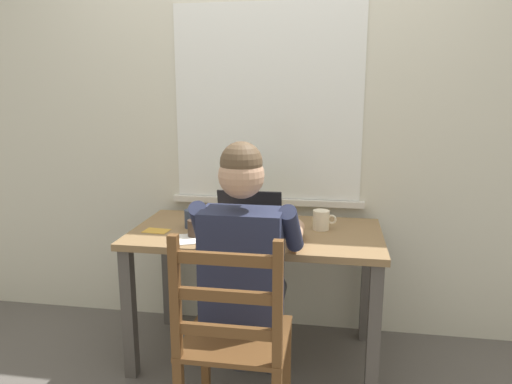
{
  "coord_description": "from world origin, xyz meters",
  "views": [
    {
      "loc": [
        0.4,
        -2.4,
        1.47
      ],
      "look_at": [
        0.01,
        -0.05,
        0.95
      ],
      "focal_mm": 33.6,
      "sensor_mm": 36.0,
      "label": 1
    }
  ],
  "objects_px": {
    "coffee_mug_white": "(321,220)",
    "landscape_photo_print": "(156,231)",
    "wooden_chair": "(234,343)",
    "laptop": "(247,228)",
    "coffee_mug_spare": "(196,228)",
    "desk": "(256,250)",
    "seated_person": "(247,265)",
    "coffee_mug_dark": "(193,219)",
    "computer_mouse": "(293,242)",
    "book_stack_main": "(229,215)",
    "book_stack_side": "(277,220)"
  },
  "relations": [
    {
      "from": "coffee_mug_white",
      "to": "landscape_photo_print",
      "type": "bearing_deg",
      "value": -168.63
    },
    {
      "from": "wooden_chair",
      "to": "laptop",
      "type": "relative_size",
      "value": 2.9
    },
    {
      "from": "coffee_mug_white",
      "to": "coffee_mug_spare",
      "type": "height_order",
      "value": "coffee_mug_white"
    },
    {
      "from": "desk",
      "to": "seated_person",
      "type": "height_order",
      "value": "seated_person"
    },
    {
      "from": "wooden_chair",
      "to": "coffee_mug_dark",
      "type": "height_order",
      "value": "wooden_chair"
    },
    {
      "from": "coffee_mug_dark",
      "to": "coffee_mug_spare",
      "type": "xyz_separation_m",
      "value": [
        0.06,
        -0.16,
        -0.0
      ]
    },
    {
      "from": "desk",
      "to": "computer_mouse",
      "type": "height_order",
      "value": "computer_mouse"
    },
    {
      "from": "book_stack_main",
      "to": "landscape_photo_print",
      "type": "xyz_separation_m",
      "value": [
        -0.34,
        -0.23,
        -0.04
      ]
    },
    {
      "from": "laptop",
      "to": "coffee_mug_white",
      "type": "xyz_separation_m",
      "value": [
        0.36,
        0.22,
        -0.0
      ]
    },
    {
      "from": "wooden_chair",
      "to": "landscape_photo_print",
      "type": "relative_size",
      "value": 7.37
    },
    {
      "from": "book_stack_side",
      "to": "landscape_photo_print",
      "type": "distance_m",
      "value": 0.66
    },
    {
      "from": "desk",
      "to": "book_stack_main",
      "type": "bearing_deg",
      "value": 142.49
    },
    {
      "from": "seated_person",
      "to": "landscape_photo_print",
      "type": "relative_size",
      "value": 9.71
    },
    {
      "from": "seated_person",
      "to": "computer_mouse",
      "type": "relative_size",
      "value": 12.62
    },
    {
      "from": "desk",
      "to": "landscape_photo_print",
      "type": "height_order",
      "value": "landscape_photo_print"
    },
    {
      "from": "desk",
      "to": "seated_person",
      "type": "xyz_separation_m",
      "value": [
        0.03,
        -0.41,
        0.07
      ]
    },
    {
      "from": "coffee_mug_white",
      "to": "coffee_mug_dark",
      "type": "distance_m",
      "value": 0.69
    },
    {
      "from": "seated_person",
      "to": "book_stack_main",
      "type": "relative_size",
      "value": 5.92
    },
    {
      "from": "wooden_chair",
      "to": "coffee_mug_dark",
      "type": "relative_size",
      "value": 7.99
    },
    {
      "from": "laptop",
      "to": "coffee_mug_spare",
      "type": "distance_m",
      "value": 0.26
    },
    {
      "from": "desk",
      "to": "book_stack_side",
      "type": "xyz_separation_m",
      "value": [
        0.09,
        0.15,
        0.13
      ]
    },
    {
      "from": "laptop",
      "to": "landscape_photo_print",
      "type": "height_order",
      "value": "laptop"
    },
    {
      "from": "coffee_mug_white",
      "to": "coffee_mug_spare",
      "type": "bearing_deg",
      "value": -159.33
    },
    {
      "from": "laptop",
      "to": "coffee_mug_dark",
      "type": "bearing_deg",
      "value": 155.79
    },
    {
      "from": "coffee_mug_dark",
      "to": "landscape_photo_print",
      "type": "relative_size",
      "value": 0.92
    },
    {
      "from": "laptop",
      "to": "coffee_mug_dark",
      "type": "relative_size",
      "value": 2.75
    },
    {
      "from": "coffee_mug_white",
      "to": "book_stack_side",
      "type": "relative_size",
      "value": 0.64
    },
    {
      "from": "desk",
      "to": "laptop",
      "type": "relative_size",
      "value": 3.98
    },
    {
      "from": "laptop",
      "to": "coffee_mug_white",
      "type": "distance_m",
      "value": 0.43
    },
    {
      "from": "computer_mouse",
      "to": "coffee_mug_spare",
      "type": "xyz_separation_m",
      "value": [
        -0.5,
        0.05,
        0.03
      ]
    },
    {
      "from": "wooden_chair",
      "to": "coffee_mug_spare",
      "type": "xyz_separation_m",
      "value": [
        -0.31,
        0.54,
        0.3
      ]
    },
    {
      "from": "wooden_chair",
      "to": "landscape_photo_print",
      "type": "distance_m",
      "value": 0.85
    },
    {
      "from": "seated_person",
      "to": "landscape_photo_print",
      "type": "distance_m",
      "value": 0.63
    },
    {
      "from": "coffee_mug_spare",
      "to": "book_stack_side",
      "type": "xyz_separation_m",
      "value": [
        0.37,
        0.31,
        -0.02
      ]
    },
    {
      "from": "wooden_chair",
      "to": "coffee_mug_dark",
      "type": "distance_m",
      "value": 0.85
    },
    {
      "from": "wooden_chair",
      "to": "coffee_mug_dark",
      "type": "bearing_deg",
      "value": 118.16
    },
    {
      "from": "seated_person",
      "to": "landscape_photo_print",
      "type": "bearing_deg",
      "value": 149.51
    },
    {
      "from": "coffee_mug_white",
      "to": "coffee_mug_spare",
      "type": "xyz_separation_m",
      "value": [
        -0.62,
        -0.24,
        -0.01
      ]
    },
    {
      "from": "seated_person",
      "to": "laptop",
      "type": "distance_m",
      "value": 0.29
    },
    {
      "from": "landscape_photo_print",
      "to": "book_stack_main",
      "type": "bearing_deg",
      "value": 39.0
    },
    {
      "from": "laptop",
      "to": "book_stack_side",
      "type": "distance_m",
      "value": 0.32
    },
    {
      "from": "wooden_chair",
      "to": "laptop",
      "type": "bearing_deg",
      "value": 95.0
    },
    {
      "from": "coffee_mug_dark",
      "to": "coffee_mug_spare",
      "type": "bearing_deg",
      "value": -68.21
    },
    {
      "from": "wooden_chair",
      "to": "book_stack_main",
      "type": "distance_m",
      "value": 0.91
    },
    {
      "from": "laptop",
      "to": "book_stack_main",
      "type": "xyz_separation_m",
      "value": [
        -0.15,
        0.28,
        -0.01
      ]
    },
    {
      "from": "seated_person",
      "to": "coffee_mug_dark",
      "type": "xyz_separation_m",
      "value": [
        -0.37,
        0.42,
        0.08
      ]
    },
    {
      "from": "computer_mouse",
      "to": "landscape_photo_print",
      "type": "height_order",
      "value": "computer_mouse"
    },
    {
      "from": "desk",
      "to": "coffee_mug_spare",
      "type": "relative_size",
      "value": 11.66
    },
    {
      "from": "book_stack_main",
      "to": "book_stack_side",
      "type": "bearing_deg",
      "value": 3.59
    },
    {
      "from": "laptop",
      "to": "coffee_mug_spare",
      "type": "xyz_separation_m",
      "value": [
        -0.26,
        -0.01,
        -0.01
      ]
    }
  ]
}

